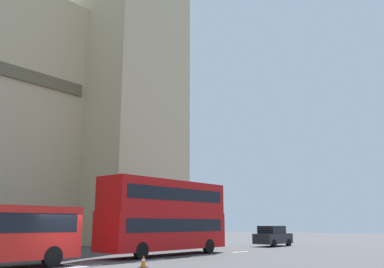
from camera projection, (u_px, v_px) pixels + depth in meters
ground_plane at (67, 268)px, 19.19m from camera, size 160.00×160.00×0.00m
lane_centre_marking at (83, 267)px, 19.85m from camera, size 29.80×0.16×0.01m
double_decker_bus at (166, 214)px, 27.51m from camera, size 10.07×2.54×4.90m
sedan_lead at (273, 236)px, 37.91m from camera, size 4.40×1.86×1.85m
traffic_cone_middle at (143, 261)px, 19.69m from camera, size 0.36×0.36×0.58m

